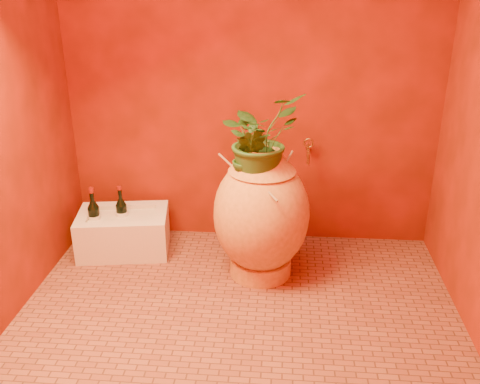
# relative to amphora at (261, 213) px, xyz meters

# --- Properties ---
(floor) EXTENTS (2.50, 2.50, 0.00)m
(floor) POSITION_rel_amphora_xyz_m (-0.10, -0.47, -0.42)
(floor) COLOR brown
(floor) RESTS_ON ground
(wall_back) EXTENTS (2.50, 0.02, 2.50)m
(wall_back) POSITION_rel_amphora_xyz_m (-0.10, 0.53, 0.83)
(wall_back) COLOR #501704
(wall_back) RESTS_ON ground
(amphora) EXTENTS (0.75, 0.75, 0.85)m
(amphora) POSITION_rel_amphora_xyz_m (0.00, 0.00, 0.00)
(amphora) COLOR gold
(amphora) RESTS_ON floor
(stone_basin) EXTENTS (0.65, 0.50, 0.28)m
(stone_basin) POSITION_rel_amphora_xyz_m (-0.95, 0.22, -0.29)
(stone_basin) COLOR beige
(stone_basin) RESTS_ON floor
(wine_bottle_a) EXTENTS (0.08, 0.08, 0.31)m
(wine_bottle_a) POSITION_rel_amphora_xyz_m (-0.96, 0.24, -0.16)
(wine_bottle_a) COLOR black
(wine_bottle_a) RESTS_ON stone_basin
(wine_bottle_b) EXTENTS (0.08, 0.08, 0.32)m
(wine_bottle_b) POSITION_rel_amphora_xyz_m (-1.13, 0.18, -0.15)
(wine_bottle_b) COLOR black
(wine_bottle_b) RESTS_ON stone_basin
(wine_bottle_c) EXTENTS (0.08, 0.08, 0.32)m
(wine_bottle_c) POSITION_rel_amphora_xyz_m (-1.13, 0.17, -0.15)
(wine_bottle_c) COLOR black
(wine_bottle_c) RESTS_ON stone_basin
(wall_tap) EXTENTS (0.07, 0.14, 0.16)m
(wall_tap) POSITION_rel_amphora_xyz_m (0.29, 0.45, 0.27)
(wall_tap) COLOR olive
(wall_tap) RESTS_ON wall_back
(plant_main) EXTENTS (0.62, 0.62, 0.52)m
(plant_main) POSITION_rel_amphora_xyz_m (-0.02, -0.01, 0.49)
(plant_main) COLOR #254C1B
(plant_main) RESTS_ON amphora
(plant_side) EXTENTS (0.24, 0.22, 0.36)m
(plant_side) POSITION_rel_amphora_xyz_m (-0.07, -0.07, 0.38)
(plant_side) COLOR #254C1B
(plant_side) RESTS_ON amphora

